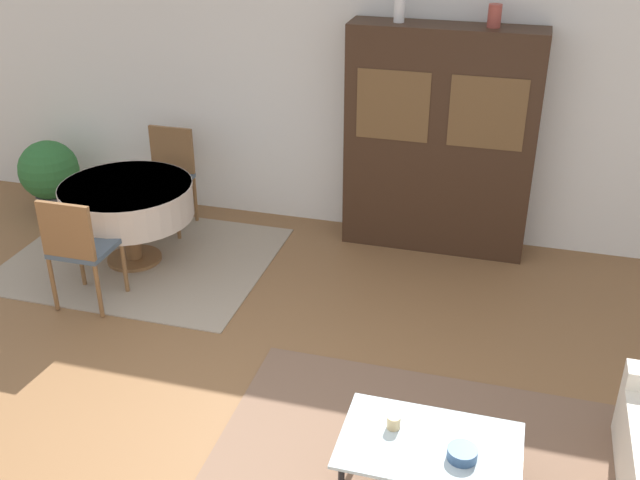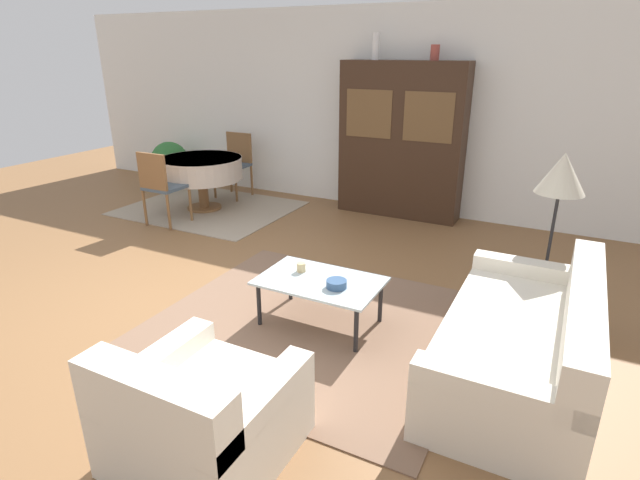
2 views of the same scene
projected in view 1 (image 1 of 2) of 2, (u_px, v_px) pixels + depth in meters
The scene contains 12 objects.
wall_back at pixel (365, 90), 6.80m from camera, with size 10.00×0.06×2.70m.
dining_rug at pixel (142, 258), 6.77m from camera, with size 2.29×1.84×0.01m.
coffee_table at pixel (430, 449), 4.09m from camera, with size 0.99×0.63×0.39m.
display_cabinet at pixel (439, 142), 6.57m from camera, with size 1.64×0.39×2.02m.
dining_table at pixel (127, 201), 6.47m from camera, with size 1.14×1.14×0.73m.
dining_chair_near at pixel (78, 245), 5.81m from camera, with size 0.44×0.44×0.95m.
dining_chair_far at pixel (168, 171), 7.15m from camera, with size 0.44×0.44×0.95m.
cup at pixel (394, 422), 4.17m from camera, with size 0.08×0.08×0.08m.
bowl at pixel (462, 454), 3.96m from camera, with size 0.16×0.16×0.06m.
vase_tall at pixel (400, 2), 6.13m from camera, with size 0.09×0.09×0.33m.
vase_short at pixel (495, 16), 5.98m from camera, with size 0.11×0.11×0.18m.
potted_plant at pixel (49, 173), 7.51m from camera, with size 0.60×0.60×0.74m.
Camera 1 is at (1.41, -2.90, 3.26)m, focal length 42.00 mm.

